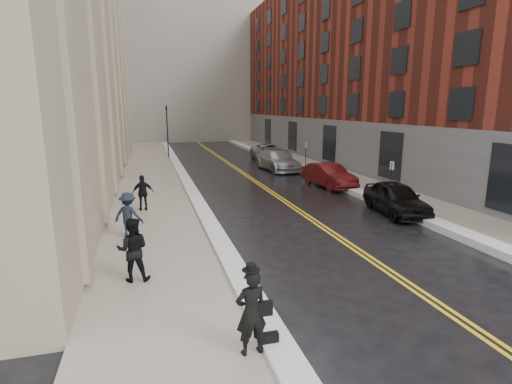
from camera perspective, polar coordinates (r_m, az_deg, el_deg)
ground at (r=12.43m, az=8.18°, el=-12.11°), size 160.00×160.00×0.00m
sidewalk_left at (r=26.83m, az=-14.76°, el=0.97°), size 4.00×64.00×0.15m
sidewalk_right at (r=30.09m, az=11.88°, el=2.29°), size 3.00×64.00×0.15m
lane_stripe_a at (r=27.74m, az=-0.41°, el=1.58°), size 0.12×64.00×0.01m
lane_stripe_b at (r=27.80m, az=0.07°, el=1.61°), size 0.12×64.00×0.01m
snow_ridge_left at (r=26.93m, az=-9.87°, el=1.36°), size 0.70×60.80×0.26m
snow_ridge_right at (r=29.29m, az=8.66°, el=2.30°), size 0.85×60.80×0.30m
building_right at (r=40.22m, az=19.04°, el=17.09°), size 14.00×50.00×18.00m
tower_far_right at (r=80.40m, az=-1.70°, el=24.26°), size 22.00×18.00×44.00m
traffic_signal at (r=40.46m, az=-12.57°, el=9.01°), size 0.18×0.15×5.20m
parking_sign_near at (r=22.53m, az=18.75°, el=1.97°), size 0.06×0.35×2.23m
parking_sign_far at (r=33.05m, az=7.11°, el=5.57°), size 0.06×0.35×2.23m
car_black at (r=20.32m, az=19.37°, el=-0.82°), size 2.39×4.69×1.53m
car_maroon at (r=25.98m, az=10.35°, el=2.34°), size 2.11×4.72×1.50m
car_silver_near at (r=32.55m, az=3.03°, el=4.59°), size 2.81×5.83×1.64m
car_silver_far at (r=38.39m, az=2.13°, el=5.69°), size 3.00×5.82×1.57m
pedestrian_main at (r=8.31m, az=-0.70°, el=-16.82°), size 0.71×0.51×1.80m
pedestrian_a at (r=12.01m, az=-17.20°, el=-7.86°), size 0.98×0.80×1.87m
pedestrian_b at (r=15.95m, az=-17.77°, el=-3.17°), size 1.30×1.05×1.76m
pedestrian_c at (r=19.94m, az=-15.84°, el=-0.10°), size 1.05×0.53×1.72m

